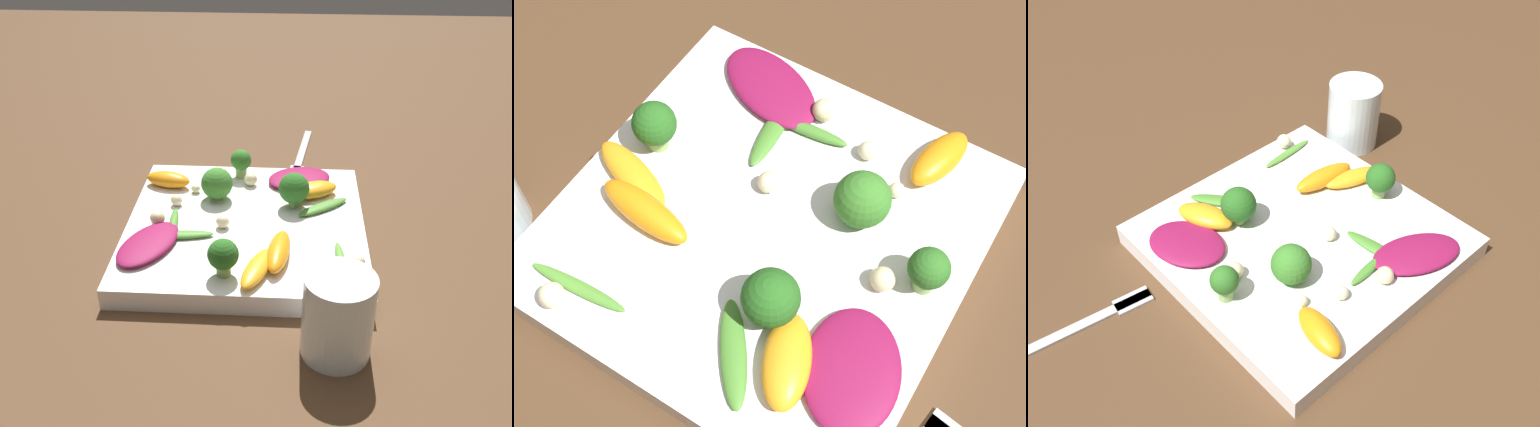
% 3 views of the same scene
% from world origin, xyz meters
% --- Properties ---
extents(ground_plane, '(2.40, 2.40, 0.00)m').
position_xyz_m(ground_plane, '(0.00, 0.00, 0.00)').
color(ground_plane, '#4C331E').
extents(plate, '(0.29, 0.29, 0.03)m').
position_xyz_m(plate, '(0.00, 0.00, 0.01)').
color(plate, white).
rests_on(plate, ground_plane).
extents(drinking_glass, '(0.07, 0.07, 0.09)m').
position_xyz_m(drinking_glass, '(-0.19, -0.10, 0.04)').
color(drinking_glass, silver).
rests_on(drinking_glass, ground_plane).
extents(fork, '(0.17, 0.04, 0.01)m').
position_xyz_m(fork, '(0.23, -0.07, 0.00)').
color(fork, '#B2B2B7').
rests_on(fork, ground_plane).
extents(radicchio_leaf_0, '(0.09, 0.10, 0.01)m').
position_xyz_m(radicchio_leaf_0, '(0.11, -0.07, 0.03)').
color(radicchio_leaf_0, maroon).
rests_on(radicchio_leaf_0, plate).
extents(radicchio_leaf_1, '(0.11, 0.09, 0.01)m').
position_xyz_m(radicchio_leaf_1, '(-0.06, 0.11, 0.03)').
color(radicchio_leaf_1, maroon).
rests_on(radicchio_leaf_1, plate).
extents(orange_segment_0, '(0.08, 0.03, 0.02)m').
position_xyz_m(orange_segment_0, '(-0.08, -0.04, 0.04)').
color(orange_segment_0, orange).
rests_on(orange_segment_0, plate).
extents(orange_segment_1, '(0.06, 0.07, 0.02)m').
position_xyz_m(orange_segment_1, '(0.07, -0.08, 0.04)').
color(orange_segment_1, orange).
rests_on(orange_segment_1, plate).
extents(orange_segment_2, '(0.04, 0.07, 0.02)m').
position_xyz_m(orange_segment_2, '(0.08, 0.11, 0.04)').
color(orange_segment_2, orange).
rests_on(orange_segment_2, plate).
extents(orange_segment_3, '(0.08, 0.05, 0.01)m').
position_xyz_m(orange_segment_3, '(-0.11, -0.02, 0.03)').
color(orange_segment_3, orange).
rests_on(orange_segment_3, plate).
extents(broccoli_floret_0, '(0.03, 0.03, 0.04)m').
position_xyz_m(broccoli_floret_0, '(0.12, 0.02, 0.05)').
color(broccoli_floret_0, '#84AD5B').
rests_on(broccoli_floret_0, plate).
extents(broccoli_floret_1, '(0.04, 0.04, 0.04)m').
position_xyz_m(broccoli_floret_1, '(0.05, 0.04, 0.05)').
color(broccoli_floret_1, '#7A9E51').
rests_on(broccoli_floret_1, plate).
extents(broccoli_floret_2, '(0.03, 0.03, 0.04)m').
position_xyz_m(broccoli_floret_2, '(-0.11, 0.02, 0.05)').
color(broccoli_floret_2, '#84AD5B').
rests_on(broccoli_floret_2, plate).
extents(broccoli_floret_3, '(0.04, 0.04, 0.05)m').
position_xyz_m(broccoli_floret_3, '(0.04, -0.06, 0.05)').
color(broccoli_floret_3, '#84AD5B').
rests_on(broccoli_floret_3, plate).
extents(arugula_sprig_0, '(0.03, 0.08, 0.01)m').
position_xyz_m(arugula_sprig_0, '(-0.04, 0.08, 0.03)').
color(arugula_sprig_0, '#47842D').
rests_on(arugula_sprig_0, plate).
extents(arugula_sprig_1, '(0.08, 0.02, 0.01)m').
position_xyz_m(arugula_sprig_1, '(-0.08, -0.11, 0.03)').
color(arugula_sprig_1, '#518E33').
rests_on(arugula_sprig_1, plate).
extents(arugula_sprig_2, '(0.06, 0.02, 0.01)m').
position_xyz_m(arugula_sprig_2, '(-0.01, 0.09, 0.03)').
color(arugula_sprig_2, '#47842D').
rests_on(arugula_sprig_2, plate).
extents(arugula_sprig_3, '(0.06, 0.07, 0.01)m').
position_xyz_m(arugula_sprig_3, '(0.03, -0.10, 0.03)').
color(arugula_sprig_3, '#47842D').
rests_on(arugula_sprig_3, plate).
extents(macadamia_nut_0, '(0.02, 0.02, 0.02)m').
position_xyz_m(macadamia_nut_0, '(0.09, 0.00, 0.03)').
color(macadamia_nut_0, beige).
rests_on(macadamia_nut_0, plate).
extents(macadamia_nut_1, '(0.01, 0.01, 0.01)m').
position_xyz_m(macadamia_nut_1, '(0.07, 0.07, 0.03)').
color(macadamia_nut_1, beige).
rests_on(macadamia_nut_1, plate).
extents(macadamia_nut_2, '(0.02, 0.02, 0.02)m').
position_xyz_m(macadamia_nut_2, '(-0.01, 0.11, 0.04)').
color(macadamia_nut_2, beige).
rests_on(macadamia_nut_2, plate).
extents(macadamia_nut_3, '(0.02, 0.02, 0.02)m').
position_xyz_m(macadamia_nut_3, '(0.03, 0.09, 0.03)').
color(macadamia_nut_3, beige).
rests_on(macadamia_nut_3, plate).
extents(macadamia_nut_4, '(0.02, 0.02, 0.02)m').
position_xyz_m(macadamia_nut_4, '(-0.02, 0.03, 0.03)').
color(macadamia_nut_4, beige).
rests_on(macadamia_nut_4, plate).
extents(macadamia_nut_5, '(0.02, 0.02, 0.02)m').
position_xyz_m(macadamia_nut_5, '(-0.09, -0.13, 0.04)').
color(macadamia_nut_5, beige).
rests_on(macadamia_nut_5, plate).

